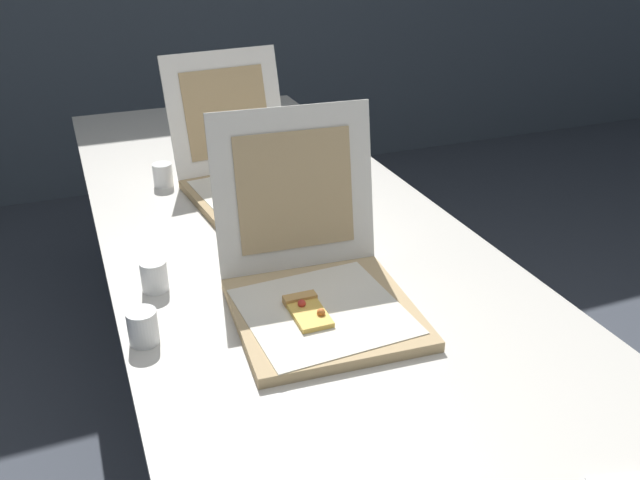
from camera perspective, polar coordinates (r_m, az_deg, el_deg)
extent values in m
cube|color=beige|center=(1.64, -3.03, 0.27)|extent=(0.87, 2.46, 0.03)
cylinder|color=gray|center=(2.79, -17.83, 2.21)|extent=(0.04, 0.04, 0.71)
cylinder|color=gray|center=(2.91, -3.55, 4.52)|extent=(0.04, 0.04, 0.71)
cube|color=tan|center=(1.30, 0.39, -6.31)|extent=(0.37, 0.37, 0.02)
cube|color=silver|center=(1.28, 0.25, -6.12)|extent=(0.31, 0.31, 0.00)
cube|color=white|center=(1.39, -2.21, 4.38)|extent=(0.35, 0.10, 0.34)
cube|color=tan|center=(1.38, -2.13, 4.25)|extent=(0.25, 0.07, 0.24)
cube|color=#E5B74C|center=(1.26, -0.94, -6.38)|extent=(0.06, 0.11, 0.01)
cube|color=tan|center=(1.30, -1.74, -5.08)|extent=(0.07, 0.02, 0.02)
sphere|color=orange|center=(1.25, 0.09, -6.26)|extent=(0.02, 0.02, 0.02)
sphere|color=red|center=(1.28, -1.58, -5.49)|extent=(0.02, 0.02, 0.02)
cube|color=tan|center=(1.83, -5.35, 3.95)|extent=(0.38, 0.38, 0.02)
cube|color=silver|center=(1.83, -5.22, 4.31)|extent=(0.34, 0.34, 0.00)
cube|color=white|center=(1.96, -8.05, 10.88)|extent=(0.35, 0.13, 0.33)
cube|color=tan|center=(1.95, -8.01, 10.80)|extent=(0.25, 0.09, 0.24)
cube|color=#E0B266|center=(1.82, -5.69, 4.40)|extent=(0.12, 0.14, 0.01)
cube|color=tan|center=(1.86, -6.87, 4.95)|extent=(0.08, 0.05, 0.02)
sphere|color=orange|center=(1.81, -6.15, 4.59)|extent=(0.02, 0.02, 0.02)
cylinder|color=white|center=(1.95, -13.37, 5.48)|extent=(0.06, 0.06, 0.07)
cylinder|color=white|center=(1.42, -14.08, -2.99)|extent=(0.06, 0.06, 0.07)
cylinder|color=white|center=(1.26, -15.00, -7.24)|extent=(0.06, 0.06, 0.07)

